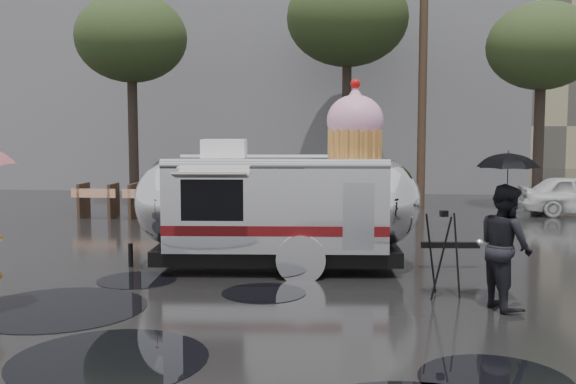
# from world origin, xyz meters

# --- Properties ---
(ground) EXTENTS (120.00, 120.00, 0.00)m
(ground) POSITION_xyz_m (0.00, 0.00, 0.00)
(ground) COLOR black
(ground) RESTS_ON ground
(puddles) EXTENTS (7.80, 7.55, 0.01)m
(puddles) POSITION_xyz_m (-1.33, -1.01, 0.01)
(puddles) COLOR black
(puddles) RESTS_ON ground
(grey_building) EXTENTS (22.00, 12.00, 13.00)m
(grey_building) POSITION_xyz_m (-4.00, 24.00, 6.50)
(grey_building) COLOR slate
(grey_building) RESTS_ON ground
(utility_pole) EXTENTS (1.60, 0.28, 9.00)m
(utility_pole) POSITION_xyz_m (2.50, 14.00, 4.62)
(utility_pole) COLOR #473323
(utility_pole) RESTS_ON ground
(tree_left) EXTENTS (3.64, 3.64, 6.95)m
(tree_left) POSITION_xyz_m (-7.00, 13.00, 5.48)
(tree_left) COLOR #382D26
(tree_left) RESTS_ON ground
(tree_mid) EXTENTS (4.20, 4.20, 8.03)m
(tree_mid) POSITION_xyz_m (0.00, 15.00, 6.34)
(tree_mid) COLOR #382D26
(tree_mid) RESTS_ON ground
(tree_right) EXTENTS (3.36, 3.36, 6.42)m
(tree_right) POSITION_xyz_m (6.00, 13.00, 5.06)
(tree_right) COLOR #382D26
(tree_right) RESTS_ON ground
(barricade_row) EXTENTS (4.30, 0.80, 1.00)m
(barricade_row) POSITION_xyz_m (-5.55, 9.96, 0.52)
(barricade_row) COLOR #473323
(barricade_row) RESTS_ON ground
(airstream_trailer) EXTENTS (6.61, 2.82, 3.56)m
(airstream_trailer) POSITION_xyz_m (-0.98, 3.62, 1.25)
(airstream_trailer) COLOR silver
(airstream_trailer) RESTS_ON ground
(person_right) EXTENTS (0.73, 0.98, 1.81)m
(person_right) POSITION_xyz_m (2.56, 1.19, 0.91)
(person_right) COLOR black
(person_right) RESTS_ON ground
(umbrella_black) EXTENTS (1.09, 1.09, 2.29)m
(umbrella_black) POSITION_xyz_m (2.56, 1.19, 1.92)
(umbrella_black) COLOR black
(umbrella_black) RESTS_ON ground
(tripod) EXTENTS (0.55, 0.54, 1.36)m
(tripod) POSITION_xyz_m (1.74, 1.74, 0.78)
(tripod) COLOR black
(tripod) RESTS_ON ground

